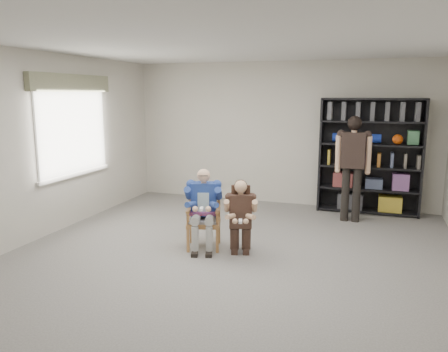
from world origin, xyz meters
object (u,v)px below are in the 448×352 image
(armchair, at_px, (204,218))
(seated_man, at_px, (204,209))
(bookshelf, at_px, (370,156))
(standing_man, at_px, (352,170))
(kneeling_woman, at_px, (241,218))

(armchair, xyz_separation_m, seated_man, (0.00, 0.00, 0.13))
(bookshelf, distance_m, standing_man, 0.76)
(seated_man, bearing_deg, armchair, 0.00)
(seated_man, distance_m, bookshelf, 3.54)
(seated_man, bearing_deg, standing_man, 30.85)
(kneeling_woman, xyz_separation_m, standing_man, (1.33, 2.18, 0.38))
(bookshelf, bearing_deg, kneeling_woman, -119.17)
(seated_man, xyz_separation_m, standing_man, (1.91, 2.06, 0.33))
(kneeling_woman, distance_m, standing_man, 2.58)
(seated_man, xyz_separation_m, bookshelf, (2.18, 2.75, 0.48))
(bookshelf, relative_size, standing_man, 1.16)
(armchair, bearing_deg, bookshelf, 35.34)
(armchair, relative_size, standing_man, 0.49)
(kneeling_woman, distance_m, bookshelf, 3.33)
(armchair, distance_m, standing_man, 2.84)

